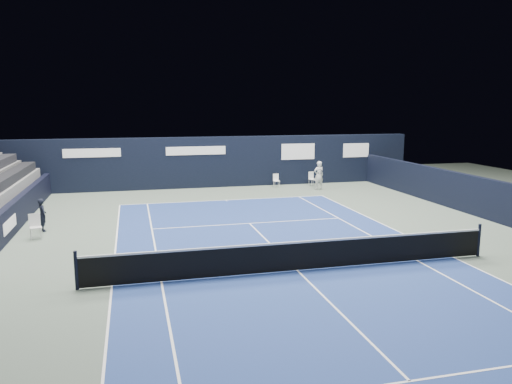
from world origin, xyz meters
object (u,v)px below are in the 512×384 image
tennis_player (319,175)px  folding_chair_back_b (312,178)px  tennis_net (298,255)px  folding_chair_back_a (276,179)px  line_judge_chair (35,225)px

tennis_player → folding_chair_back_b: bearing=85.2°
folding_chair_back_b → tennis_net: size_ratio=0.07×
folding_chair_back_a → line_judge_chair: (-12.34, -9.50, 0.08)m
folding_chair_back_b → line_judge_chair: line_judge_chair is taller
line_judge_chair → folding_chair_back_b: bearing=16.6°
folding_chair_back_a → tennis_player: (2.20, -1.55, 0.39)m
line_judge_chair → tennis_net: size_ratio=0.07×
tennis_player → tennis_net: bearing=-113.5°
folding_chair_back_a → tennis_player: 2.72m
folding_chair_back_a → tennis_net: bearing=-104.9°
tennis_net → tennis_player: bearing=66.5°
folding_chair_back_b → folding_chair_back_a: bearing=164.0°
folding_chair_back_a → tennis_net: tennis_net is taller
folding_chair_back_a → line_judge_chair: size_ratio=0.85×
folding_chair_back_a → folding_chair_back_b: bearing=-2.3°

